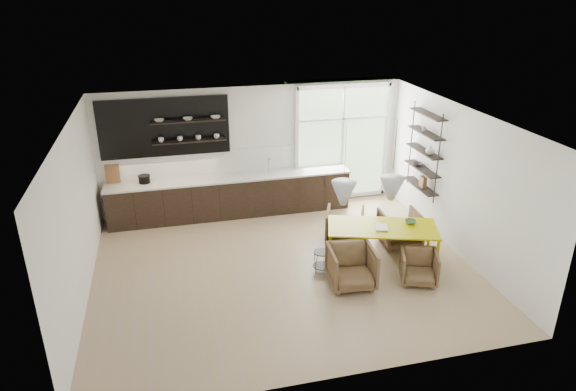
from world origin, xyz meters
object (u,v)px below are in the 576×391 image
Objects in this scene: armchair_back_left at (345,226)px; wire_stool at (322,259)px; armchair_front_right at (419,267)px; dining_table at (382,229)px; armchair_back_right at (400,228)px; armchair_front_left at (351,267)px.

armchair_back_left is 1.33m from wire_stool.
armchair_back_left is 1.95m from armchair_front_right.
dining_table is 0.94m from armchair_back_right.
armchair_back_left is 1.12m from armchair_back_right.
armchair_back_left is at bearing -16.09° from armchair_back_right.
armchair_front_left is (-0.45, -1.60, 0.01)m from armchair_back_left.
armchair_back_right is at bearing 98.81° from armchair_front_right.
armchair_back_left reaches higher than wire_stool.
armchair_back_right is 1.21× the size of armchair_front_right.
dining_table is 2.83× the size of armchair_back_left.
armchair_back_right is 1.94m from armchair_front_left.
dining_table reaches higher than armchair_front_left.
armchair_back_left is 0.98× the size of armchair_front_left.
armchair_back_right is 1.44m from armchair_front_right.
armchair_front_right is (0.77, -1.79, -0.06)m from armchair_back_left.
wire_stool is at bearing 22.91° from armchair_back_right.
dining_table is 1.09m from armchair_back_left.
armchair_back_left is at bearing 133.64° from armchair_front_right.
dining_table is 0.99m from armchair_front_right.
armchair_front_right is (-0.29, -1.41, -0.06)m from armchair_back_right.
wire_stool is (-0.37, 0.57, -0.10)m from armchair_front_left.
dining_table reaches higher than armchair_back_right.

